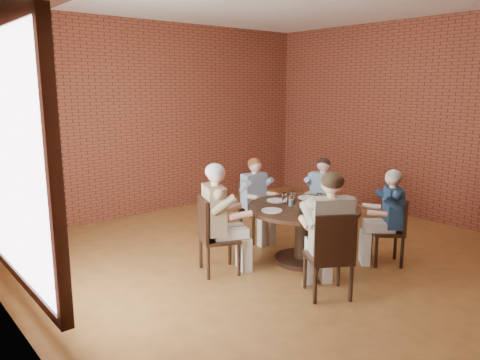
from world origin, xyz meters
TOP-DOWN VIEW (x-y plane):
  - floor at (0.00, 0.00)m, footprint 7.00×7.00m
  - wall_back at (0.00, 3.50)m, footprint 7.00×0.00m
  - wall_left at (-3.25, 0.00)m, footprint 0.00×7.00m
  - wall_right at (3.25, 0.00)m, footprint 0.00×7.00m
  - window at (-3.18, 0.40)m, footprint 0.10×2.16m
  - dining_table at (0.13, 0.00)m, footprint 1.45×1.45m
  - chair_a at (1.08, 0.49)m, footprint 0.51×0.51m
  - diner_a at (1.02, 0.46)m, footprint 0.73×0.68m
  - chair_b at (0.24, 1.12)m, footprint 0.41×0.41m
  - diner_b at (0.23, 1.05)m, footprint 0.52×0.62m
  - chair_c at (-1.01, 0.45)m, footprint 0.57×0.57m
  - diner_c at (-0.93, 0.41)m, footprint 0.83×0.76m
  - chair_d at (-0.45, -0.94)m, footprint 0.63×0.63m
  - diner_d at (-0.40, -0.86)m, footprint 0.84×0.89m
  - chair_e at (0.97, -0.79)m, footprint 0.54×0.54m
  - diner_e at (0.92, -0.74)m, footprint 0.75×0.74m
  - plate_a at (0.50, 0.29)m, footprint 0.26×0.26m
  - plate_b at (0.06, 0.43)m, footprint 0.26×0.26m
  - plate_c at (-0.34, 0.10)m, footprint 0.26×0.26m
  - plate_d at (0.27, -0.36)m, footprint 0.26×0.26m
  - glass_a at (0.40, -0.03)m, footprint 0.07×0.07m
  - glass_b at (0.19, 0.25)m, footprint 0.07×0.07m
  - glass_c at (0.06, 0.28)m, footprint 0.07×0.07m
  - glass_d at (0.02, 0.12)m, footprint 0.07×0.07m
  - glass_e at (-0.11, -0.19)m, footprint 0.07×0.07m
  - glass_f at (-0.10, -0.35)m, footprint 0.07×0.07m
  - glass_g at (0.13, -0.12)m, footprint 0.07×0.07m
  - glass_h at (0.40, -0.10)m, footprint 0.07×0.07m
  - smartphone at (0.47, -0.20)m, footprint 0.08×0.14m

SIDE VIEW (x-z plane):
  - floor at x=0.00m, z-range 0.00..0.00m
  - chair_a at x=1.08m, z-range 0.04..0.93m
  - chair_b at x=0.24m, z-range 0.04..0.93m
  - chair_e at x=0.97m, z-range 0.04..0.93m
  - chair_c at x=-1.01m, z-range 0.04..1.00m
  - chair_d at x=-0.45m, z-range 0.04..1.01m
  - dining_table at x=0.13m, z-range 0.15..0.90m
  - diner_a at x=1.02m, z-range 0.00..1.24m
  - diner_b at x=0.23m, z-range 0.00..1.24m
  - diner_e at x=0.92m, z-range 0.00..1.24m
  - diner_c at x=-0.93m, z-range 0.00..1.37m
  - diner_d at x=-0.40m, z-range 0.00..1.39m
  - smartphone at x=0.47m, z-range 0.75..0.76m
  - plate_a at x=0.50m, z-range 0.75..0.76m
  - plate_b at x=0.06m, z-range 0.75..0.76m
  - plate_c at x=-0.34m, z-range 0.75..0.76m
  - plate_d at x=0.27m, z-range 0.75..0.76m
  - glass_a at x=0.40m, z-range 0.75..0.89m
  - glass_b at x=0.19m, z-range 0.75..0.89m
  - glass_c at x=0.06m, z-range 0.75..0.89m
  - glass_d at x=0.02m, z-range 0.75..0.89m
  - glass_e at x=-0.11m, z-range 0.75..0.89m
  - glass_f at x=-0.10m, z-range 0.75..0.89m
  - glass_g at x=0.13m, z-range 0.75..0.89m
  - glass_h at x=0.40m, z-range 0.75..0.89m
  - window at x=-3.18m, z-range 0.47..2.83m
  - wall_back at x=0.00m, z-range -1.80..5.20m
  - wall_left at x=-3.25m, z-range -1.80..5.20m
  - wall_right at x=3.25m, z-range -1.80..5.20m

